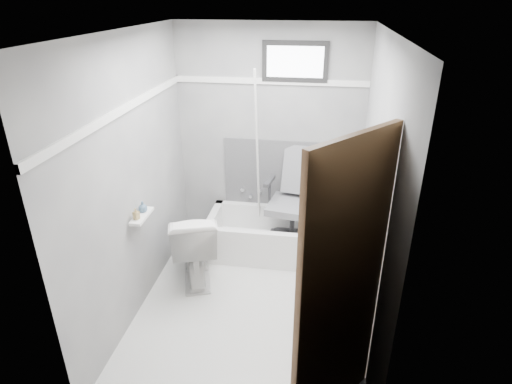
% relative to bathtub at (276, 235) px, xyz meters
% --- Properties ---
extents(floor, '(2.60, 2.60, 0.00)m').
position_rel_bathtub_xyz_m(floor, '(-0.14, -0.93, -0.21)').
color(floor, white).
rests_on(floor, ground).
extents(ceiling, '(2.60, 2.60, 0.00)m').
position_rel_bathtub_xyz_m(ceiling, '(-0.14, -0.93, 2.19)').
color(ceiling, silver).
rests_on(ceiling, floor).
extents(wall_back, '(2.00, 0.02, 2.40)m').
position_rel_bathtub_xyz_m(wall_back, '(-0.14, 0.37, 0.99)').
color(wall_back, slate).
rests_on(wall_back, floor).
extents(wall_front, '(2.00, 0.02, 2.40)m').
position_rel_bathtub_xyz_m(wall_front, '(-0.14, -2.23, 0.99)').
color(wall_front, slate).
rests_on(wall_front, floor).
extents(wall_left, '(0.02, 2.60, 2.40)m').
position_rel_bathtub_xyz_m(wall_left, '(-1.14, -0.93, 0.99)').
color(wall_left, slate).
rests_on(wall_left, floor).
extents(wall_right, '(0.02, 2.60, 2.40)m').
position_rel_bathtub_xyz_m(wall_right, '(0.86, -0.93, 0.99)').
color(wall_right, slate).
rests_on(wall_right, floor).
extents(bathtub, '(1.50, 0.70, 0.42)m').
position_rel_bathtub_xyz_m(bathtub, '(0.00, 0.00, 0.00)').
color(bathtub, white).
rests_on(bathtub, floor).
extents(office_chair, '(0.69, 0.69, 1.04)m').
position_rel_bathtub_xyz_m(office_chair, '(0.17, 0.05, 0.43)').
color(office_chair, slate).
rests_on(office_chair, bathtub).
extents(toilet, '(0.66, 0.88, 0.77)m').
position_rel_bathtub_xyz_m(toilet, '(-0.76, -0.58, 0.18)').
color(toilet, white).
rests_on(toilet, floor).
extents(door, '(0.78, 0.78, 2.00)m').
position_rel_bathtub_xyz_m(door, '(0.84, -2.21, 0.79)').
color(door, '#53341F').
rests_on(door, floor).
extents(window, '(0.66, 0.04, 0.40)m').
position_rel_bathtub_xyz_m(window, '(0.11, 0.36, 1.81)').
color(window, black).
rests_on(window, wall_back).
extents(backerboard, '(1.50, 0.02, 0.78)m').
position_rel_bathtub_xyz_m(backerboard, '(0.11, 0.36, 0.59)').
color(backerboard, '#4C4C4F').
rests_on(backerboard, wall_back).
extents(trim_back, '(2.00, 0.02, 0.06)m').
position_rel_bathtub_xyz_m(trim_back, '(-0.14, 0.36, 1.61)').
color(trim_back, white).
rests_on(trim_back, wall_back).
extents(trim_left, '(0.02, 2.60, 0.06)m').
position_rel_bathtub_xyz_m(trim_left, '(-1.12, -0.93, 1.61)').
color(trim_left, white).
rests_on(trim_left, wall_left).
extents(pole, '(0.02, 0.40, 1.92)m').
position_rel_bathtub_xyz_m(pole, '(-0.23, 0.13, 0.84)').
color(pole, silver).
rests_on(pole, bathtub).
extents(shelf, '(0.10, 0.32, 0.02)m').
position_rel_bathtub_xyz_m(shelf, '(-1.07, -1.00, 0.69)').
color(shelf, white).
rests_on(shelf, wall_left).
extents(soap_bottle_a, '(0.06, 0.06, 0.10)m').
position_rel_bathtub_xyz_m(soap_bottle_a, '(-1.08, -1.08, 0.76)').
color(soap_bottle_a, '#A18850').
rests_on(soap_bottle_a, shelf).
extents(soap_bottle_b, '(0.11, 0.11, 0.10)m').
position_rel_bathtub_xyz_m(soap_bottle_b, '(-1.08, -0.94, 0.75)').
color(soap_bottle_b, '#45637F').
rests_on(soap_bottle_b, shelf).
extents(faucet, '(0.26, 0.10, 0.16)m').
position_rel_bathtub_xyz_m(faucet, '(-0.34, 0.34, 0.34)').
color(faucet, silver).
rests_on(faucet, wall_back).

